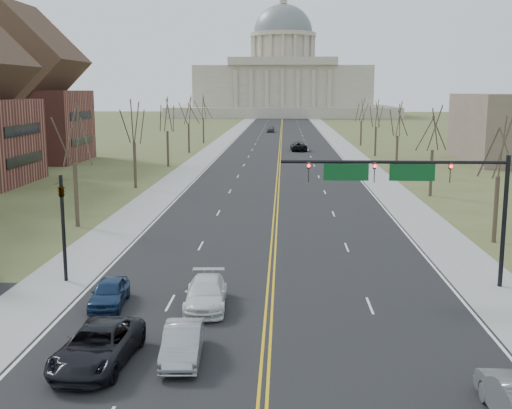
# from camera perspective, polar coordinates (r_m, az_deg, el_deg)

# --- Properties ---
(ground) EXTENTS (600.00, 600.00, 0.00)m
(ground) POSITION_cam_1_polar(r_m,az_deg,el_deg) (23.23, 0.60, -16.93)
(ground) COLOR #4C542A
(ground) RESTS_ON ground
(road) EXTENTS (20.00, 380.00, 0.01)m
(road) POSITION_cam_1_polar(r_m,az_deg,el_deg) (131.10, 2.20, 5.52)
(road) COLOR black
(road) RESTS_ON ground
(cross_road) EXTENTS (120.00, 14.00, 0.01)m
(cross_road) POSITION_cam_1_polar(r_m,az_deg,el_deg) (28.70, 1.01, -11.46)
(cross_road) COLOR black
(cross_road) RESTS_ON ground
(sidewalk_left) EXTENTS (4.00, 380.00, 0.03)m
(sidewalk_left) POSITION_cam_1_polar(r_m,az_deg,el_deg) (131.71, -3.05, 5.54)
(sidewalk_left) COLOR gray
(sidewalk_left) RESTS_ON ground
(sidewalk_right) EXTENTS (4.00, 380.00, 0.03)m
(sidewalk_right) POSITION_cam_1_polar(r_m,az_deg,el_deg) (131.59, 7.45, 5.46)
(sidewalk_right) COLOR gray
(sidewalk_right) RESTS_ON ground
(center_line) EXTENTS (0.42, 380.00, 0.01)m
(center_line) POSITION_cam_1_polar(r_m,az_deg,el_deg) (131.10, 2.20, 5.52)
(center_line) COLOR gold
(center_line) RESTS_ON road
(edge_line_left) EXTENTS (0.15, 380.00, 0.01)m
(edge_line_left) POSITION_cam_1_polar(r_m,az_deg,el_deg) (131.51, -2.09, 5.54)
(edge_line_left) COLOR silver
(edge_line_left) RESTS_ON road
(edge_line_right) EXTENTS (0.15, 380.00, 0.01)m
(edge_line_right) POSITION_cam_1_polar(r_m,az_deg,el_deg) (131.42, 6.49, 5.48)
(edge_line_right) COLOR silver
(edge_line_right) RESTS_ON road
(capitol) EXTENTS (90.00, 60.00, 50.00)m
(capitol) POSITION_cam_1_polar(r_m,az_deg,el_deg) (270.61, 2.39, 10.91)
(capitol) COLOR beige
(capitol) RESTS_ON ground
(signal_mast) EXTENTS (12.12, 0.44, 7.20)m
(signal_mast) POSITION_cam_1_polar(r_m,az_deg,el_deg) (35.17, 13.59, 2.00)
(signal_mast) COLOR black
(signal_mast) RESTS_ON ground
(signal_left) EXTENTS (0.32, 0.36, 6.00)m
(signal_left) POSITION_cam_1_polar(r_m,az_deg,el_deg) (36.92, -16.80, -1.00)
(signal_left) COLOR black
(signal_left) RESTS_ON ground
(tree_r_0) EXTENTS (3.74, 3.74, 8.50)m
(tree_r_0) POSITION_cam_1_polar(r_m,az_deg,el_deg) (47.24, 20.85, 4.60)
(tree_r_0) COLOR #372E20
(tree_r_0) RESTS_ON ground
(tree_l_0) EXTENTS (3.96, 3.96, 9.00)m
(tree_l_0) POSITION_cam_1_polar(r_m,az_deg,el_deg) (51.41, -15.93, 5.71)
(tree_l_0) COLOR #372E20
(tree_l_0) RESTS_ON ground
(tree_r_1) EXTENTS (3.74, 3.74, 8.50)m
(tree_r_1) POSITION_cam_1_polar(r_m,az_deg,el_deg) (66.47, 15.47, 6.31)
(tree_r_1) COLOR #372E20
(tree_r_1) RESTS_ON ground
(tree_l_1) EXTENTS (3.96, 3.96, 9.00)m
(tree_l_1) POSITION_cam_1_polar(r_m,az_deg,el_deg) (70.64, -10.83, 7.02)
(tree_l_1) COLOR #372E20
(tree_l_1) RESTS_ON ground
(tree_r_2) EXTENTS (3.74, 3.74, 8.50)m
(tree_r_2) POSITION_cam_1_polar(r_m,az_deg,el_deg) (86.06, 12.51, 7.23)
(tree_r_2) COLOR #372E20
(tree_r_2) RESTS_ON ground
(tree_l_2) EXTENTS (3.96, 3.96, 9.00)m
(tree_l_2) POSITION_cam_1_polar(r_m,az_deg,el_deg) (90.21, -7.91, 7.74)
(tree_l_2) COLOR #372E20
(tree_l_2) RESTS_ON ground
(tree_r_3) EXTENTS (3.74, 3.74, 8.50)m
(tree_r_3) POSITION_cam_1_polar(r_m,az_deg,el_deg) (105.79, 10.65, 7.80)
(tree_r_3) COLOR #372E20
(tree_r_3) RESTS_ON ground
(tree_l_3) EXTENTS (3.96, 3.96, 9.00)m
(tree_l_3) POSITION_cam_1_polar(r_m,az_deg,el_deg) (109.93, -6.03, 8.20)
(tree_l_3) COLOR #372E20
(tree_l_3) RESTS_ON ground
(tree_r_4) EXTENTS (3.74, 3.74, 8.50)m
(tree_r_4) POSITION_cam_1_polar(r_m,az_deg,el_deg) (125.62, 9.36, 8.18)
(tree_r_4) COLOR #372E20
(tree_r_4) RESTS_ON ground
(tree_l_4) EXTENTS (3.96, 3.96, 9.00)m
(tree_l_4) POSITION_cam_1_polar(r_m,az_deg,el_deg) (129.73, -4.72, 8.51)
(tree_l_4) COLOR #372E20
(tree_l_4) RESTS_ON ground
(bldg_left_far) EXTENTS (17.10, 14.28, 23.25)m
(bldg_left_far) POSITION_cam_1_polar(r_m,az_deg,el_deg) (102.27, -19.98, 8.97)
(bldg_left_far) COLOR brown
(bldg_left_far) RESTS_ON ground
(car_sb_inner_lead) EXTENTS (1.70, 4.26, 1.38)m
(car_sb_inner_lead) POSITION_cam_1_polar(r_m,az_deg,el_deg) (26.13, -6.55, -12.12)
(car_sb_inner_lead) COLOR gray
(car_sb_inner_lead) RESTS_ON road
(car_sb_outer_lead) EXTENTS (2.92, 5.65, 1.52)m
(car_sb_outer_lead) POSITION_cam_1_polar(r_m,az_deg,el_deg) (26.21, -13.92, -12.13)
(car_sb_outer_lead) COLOR black
(car_sb_outer_lead) RESTS_ON road
(car_sb_inner_second) EXTENTS (2.23, 4.95, 1.41)m
(car_sb_inner_second) POSITION_cam_1_polar(r_m,az_deg,el_deg) (31.88, -4.48, -7.90)
(car_sb_inner_second) COLOR silver
(car_sb_inner_second) RESTS_ON road
(car_sb_outer_second) EXTENTS (1.81, 4.02, 1.34)m
(car_sb_outer_second) POSITION_cam_1_polar(r_m,az_deg,el_deg) (32.86, -12.91, -7.64)
(car_sb_outer_second) COLOR #162B4E
(car_sb_outer_second) RESTS_ON road
(car_far_nb) EXTENTS (2.99, 5.96, 1.62)m
(car_far_nb) POSITION_cam_1_polar(r_m,az_deg,el_deg) (113.58, 3.82, 5.20)
(car_far_nb) COLOR black
(car_far_nb) RESTS_ON road
(car_far_sb) EXTENTS (2.01, 4.91, 1.67)m
(car_far_sb) POSITION_cam_1_polar(r_m,az_deg,el_deg) (163.87, 1.31, 6.74)
(car_far_sb) COLOR #515559
(car_far_sb) RESTS_ON road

